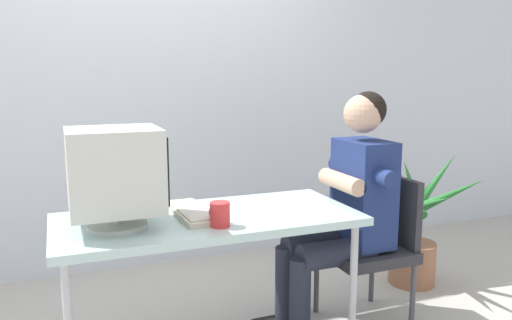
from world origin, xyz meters
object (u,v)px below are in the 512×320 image
(desk_mug, at_px, (219,214))
(desk, at_px, (208,226))
(office_chair, at_px, (374,241))
(person_seated, at_px, (346,204))
(crt_monitor, at_px, (116,172))
(keyboard, at_px, (192,212))
(potted_plant, at_px, (413,228))

(desk_mug, bearing_deg, desk, 89.34)
(office_chair, bearing_deg, desk_mug, -167.11)
(desk, xyz_separation_m, person_seated, (0.78, 0.04, 0.02))
(crt_monitor, xyz_separation_m, office_chair, (1.38, 0.08, -0.51))
(desk_mug, bearing_deg, crt_monitor, 161.41)
(desk_mug, bearing_deg, office_chair, 12.89)
(desk, xyz_separation_m, keyboard, (-0.07, 0.04, 0.07))
(person_seated, bearing_deg, keyboard, -179.60)
(desk, xyz_separation_m, potted_plant, (1.50, 0.37, -0.29))
(desk, distance_m, office_chair, 0.99)
(office_chair, xyz_separation_m, person_seated, (-0.19, 0.00, 0.23))
(desk, relative_size, potted_plant, 1.58)
(person_seated, height_order, desk_mug, person_seated)
(office_chair, bearing_deg, potted_plant, 31.46)
(keyboard, relative_size, desk_mug, 4.10)
(office_chair, bearing_deg, person_seated, 180.00)
(crt_monitor, xyz_separation_m, potted_plant, (1.92, 0.41, -0.59))
(keyboard, bearing_deg, desk, -27.66)
(desk, bearing_deg, desk_mug, -90.66)
(desk_mug, bearing_deg, person_seated, 15.87)
(potted_plant, bearing_deg, keyboard, -168.05)
(potted_plant, bearing_deg, person_seated, -155.67)
(crt_monitor, height_order, person_seated, person_seated)
(potted_plant, bearing_deg, desk, -166.17)
(person_seated, bearing_deg, potted_plant, 24.33)
(crt_monitor, height_order, potted_plant, crt_monitor)
(desk, bearing_deg, potted_plant, 13.83)
(desk, relative_size, keyboard, 3.16)
(desk, height_order, potted_plant, potted_plant)
(crt_monitor, distance_m, office_chair, 1.47)
(crt_monitor, relative_size, keyboard, 0.97)
(desk, distance_m, desk_mug, 0.21)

